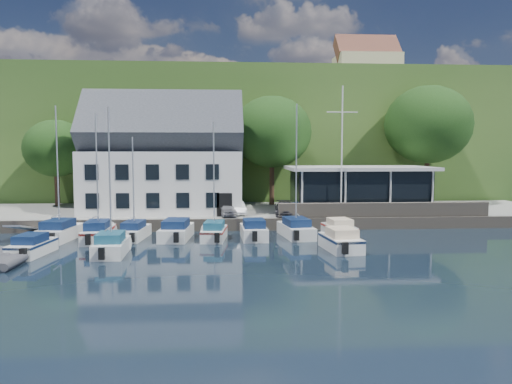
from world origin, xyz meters
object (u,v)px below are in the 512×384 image
(harbor_building, at_px, (164,164))
(car_dgrey, at_px, (285,208))
(boat_r2_1, at_px, (110,185))
(flagpole, at_px, (342,151))
(boat_r1_1, at_px, (97,177))
(car_white, at_px, (237,208))
(boat_r1_4, at_px, (214,182))
(boat_r1_0, at_px, (58,177))
(boat_r1_7, at_px, (339,227))
(boat_r2_4, at_px, (341,239))
(boat_r1_5, at_px, (254,229))
(car_silver, at_px, (228,209))
(club_pavilion, at_px, (358,188))
(boat_r2_0, at_px, (32,244))
(boat_r1_6, at_px, (296,178))
(boat_r1_2, at_px, (133,183))
(boat_r1_3, at_px, (176,229))
(dinghy_1, at_px, (3,261))
(car_blue, at_px, (306,207))

(harbor_building, height_order, car_dgrey, harbor_building)
(boat_r2_1, bearing_deg, car_dgrey, 39.21)
(flagpole, distance_m, boat_r1_1, 19.99)
(car_white, bearing_deg, boat_r1_4, -112.98)
(harbor_building, xyz_separation_m, car_white, (6.59, -2.74, -3.78))
(boat_r1_1, bearing_deg, boat_r1_0, 163.40)
(car_white, distance_m, boat_r1_7, 9.76)
(boat_r2_1, bearing_deg, boat_r2_4, -0.23)
(boat_r1_5, relative_size, boat_r2_4, 0.99)
(car_silver, xyz_separation_m, boat_r1_4, (-1.05, -5.81, 2.70))
(harbor_building, relative_size, car_white, 4.18)
(car_silver, bearing_deg, car_dgrey, -5.47)
(club_pavilion, relative_size, boat_r2_0, 2.38)
(boat_r1_4, height_order, boat_r1_6, boat_r1_6)
(boat_r1_2, bearing_deg, boat_r2_0, -129.20)
(boat_r1_0, xyz_separation_m, boat_r1_4, (11.45, -0.76, -0.41))
(harbor_building, bearing_deg, boat_r1_0, -127.74)
(car_dgrey, height_order, boat_r1_7, car_dgrey)
(flagpole, height_order, boat_r2_1, flagpole)
(boat_r1_3, relative_size, boat_r1_7, 1.34)
(boat_r2_1, bearing_deg, dinghy_1, -152.69)
(boat_r1_3, height_order, boat_r1_6, boat_r1_6)
(car_silver, height_order, boat_r1_3, car_silver)
(boat_r1_6, bearing_deg, boat_r2_0, -170.44)
(car_silver, relative_size, boat_r1_0, 0.36)
(harbor_building, distance_m, boat_r1_7, 17.35)
(boat_r1_4, bearing_deg, boat_r2_1, -136.50)
(boat_r1_1, xyz_separation_m, boat_r1_5, (11.38, 0.21, -3.96))
(car_blue, xyz_separation_m, boat_r1_2, (-13.97, -5.68, 2.54))
(boat_r1_1, xyz_separation_m, dinghy_1, (-3.41, -7.90, -4.36))
(car_blue, height_order, boat_r1_1, boat_r1_1)
(car_dgrey, distance_m, dinghy_1, 22.62)
(harbor_building, relative_size, boat_r1_0, 1.54)
(flagpole, bearing_deg, boat_r1_3, -161.24)
(boat_r1_3, height_order, boat_r1_7, boat_r1_3)
(boat_r1_7, xyz_separation_m, boat_r2_1, (-16.02, -5.69, 3.76))
(flagpole, relative_size, boat_r1_7, 2.16)
(boat_r2_0, bearing_deg, boat_r1_5, 25.29)
(boat_r1_4, bearing_deg, boat_r1_3, 174.01)
(boat_r1_1, relative_size, boat_r2_1, 1.06)
(boat_r2_4, bearing_deg, car_white, 114.25)
(car_blue, bearing_deg, boat_r1_4, -153.77)
(car_blue, bearing_deg, boat_r2_0, -163.16)
(car_blue, distance_m, boat_r1_0, 20.48)
(flagpole, height_order, boat_r1_5, flagpole)
(boat_r2_4, bearing_deg, boat_r1_3, 149.61)
(club_pavilion, distance_m, boat_r1_6, 10.86)
(car_white, xyz_separation_m, boat_r1_3, (-4.72, -6.11, -0.82))
(flagpole, bearing_deg, club_pavilion, 55.99)
(car_silver, height_order, car_white, same)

